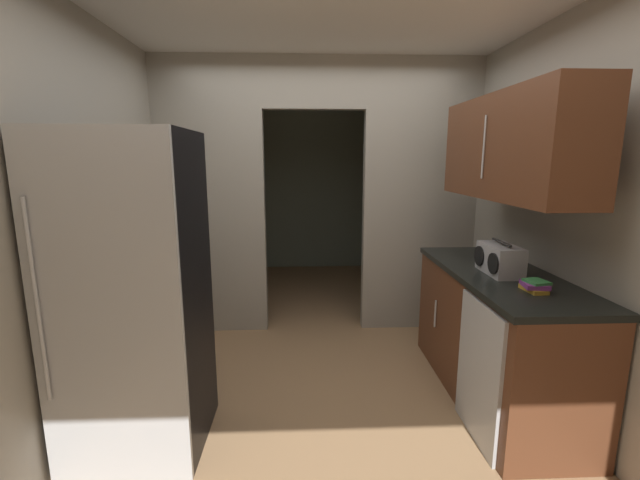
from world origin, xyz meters
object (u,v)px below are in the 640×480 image
refrigerator (134,296)px  dishwasher (478,372)px  boombox (500,259)px  book_stack (535,286)px

refrigerator → dishwasher: (2.00, -0.06, -0.49)m
boombox → refrigerator: bearing=-170.9°
refrigerator → book_stack: refrigerator is taller
dishwasher → book_stack: bearing=6.5°
boombox → book_stack: (0.03, -0.39, -0.07)m
dishwasher → refrigerator: bearing=178.4°
refrigerator → book_stack: bearing=-0.5°
boombox → book_stack: size_ratio=2.16×
refrigerator → boombox: 2.31m
refrigerator → boombox: bearing=9.1°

